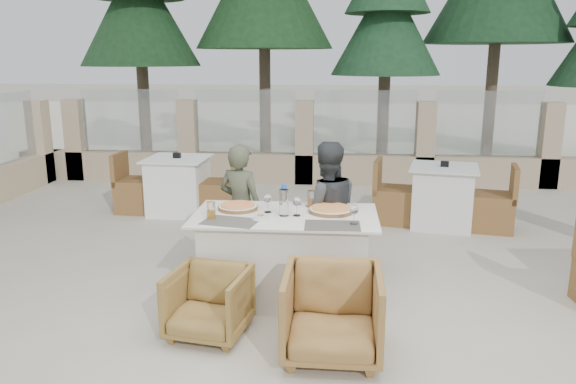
# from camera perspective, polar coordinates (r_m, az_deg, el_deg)

# --- Properties ---
(ground) EXTENTS (80.00, 80.00, 0.00)m
(ground) POSITION_cam_1_polar(r_m,az_deg,el_deg) (5.08, -1.42, -10.90)
(ground) COLOR beige
(ground) RESTS_ON ground
(sand_patch) EXTENTS (30.00, 16.00, 0.01)m
(sand_patch) POSITION_cam_1_polar(r_m,az_deg,el_deg) (18.72, 3.23, 7.08)
(sand_patch) COLOR #FAEECC
(sand_patch) RESTS_ON ground
(perimeter_wall_far) EXTENTS (10.00, 0.34, 1.60)m
(perimeter_wall_far) POSITION_cam_1_polar(r_m,az_deg,el_deg) (9.50, 1.69, 5.66)
(perimeter_wall_far) COLOR tan
(perimeter_wall_far) RESTS_ON ground
(pine_far_left) EXTENTS (2.42, 2.42, 5.50)m
(pine_far_left) POSITION_cam_1_polar(r_m,az_deg,el_deg) (12.29, -14.85, 16.13)
(pine_far_left) COLOR #1B3F1E
(pine_far_left) RESTS_ON ground
(pine_mid_left) EXTENTS (2.86, 2.86, 6.50)m
(pine_mid_left) POSITION_cam_1_polar(r_m,az_deg,el_deg) (12.24, -2.44, 18.91)
(pine_mid_left) COLOR #1D441F
(pine_mid_left) RESTS_ON ground
(pine_centre) EXTENTS (2.20, 2.20, 5.00)m
(pine_centre) POSITION_cam_1_polar(r_m,az_deg,el_deg) (11.84, 9.95, 15.27)
(pine_centre) COLOR #204C2A
(pine_centre) RESTS_ON ground
(dining_table) EXTENTS (1.60, 0.90, 0.77)m
(dining_table) POSITION_cam_1_polar(r_m,az_deg,el_deg) (4.99, -0.29, -6.57)
(dining_table) COLOR silver
(dining_table) RESTS_ON ground
(placemat_near_left) EXTENTS (0.50, 0.39, 0.00)m
(placemat_near_left) POSITION_cam_1_polar(r_m,az_deg,el_deg) (4.69, -5.88, -3.00)
(placemat_near_left) COLOR #58554C
(placemat_near_left) RESTS_ON dining_table
(placemat_near_right) EXTENTS (0.46, 0.31, 0.00)m
(placemat_near_right) POSITION_cam_1_polar(r_m,az_deg,el_deg) (4.57, 4.53, -3.40)
(placemat_near_right) COLOR #4F4B44
(placemat_near_right) RESTS_ON dining_table
(pizza_left) EXTENTS (0.42, 0.42, 0.05)m
(pizza_left) POSITION_cam_1_polar(r_m,az_deg,el_deg) (5.05, -5.11, -1.51)
(pizza_left) COLOR #EE4E20
(pizza_left) RESTS_ON dining_table
(pizza_right) EXTENTS (0.42, 0.42, 0.05)m
(pizza_right) POSITION_cam_1_polar(r_m,az_deg,el_deg) (4.96, 4.39, -1.76)
(pizza_right) COLOR #CF501C
(pizza_right) RESTS_ON dining_table
(water_bottle) EXTENTS (0.10, 0.10, 0.28)m
(water_bottle) POSITION_cam_1_polar(r_m,az_deg,el_deg) (4.80, -0.42, -0.84)
(water_bottle) COLOR #ACC5E3
(water_bottle) RESTS_ON dining_table
(wine_glass_centre) EXTENTS (0.09, 0.09, 0.18)m
(wine_glass_centre) POSITION_cam_1_polar(r_m,az_deg,el_deg) (4.92, -2.07, -1.05)
(wine_glass_centre) COLOR silver
(wine_glass_centre) RESTS_ON dining_table
(wine_glass_near) EXTENTS (0.10, 0.10, 0.18)m
(wine_glass_near) POSITION_cam_1_polar(r_m,az_deg,el_deg) (4.81, 0.90, -1.37)
(wine_glass_near) COLOR white
(wine_glass_near) RESTS_ON dining_table
(wine_glass_corner) EXTENTS (0.10, 0.10, 0.18)m
(wine_glass_corner) POSITION_cam_1_polar(r_m,az_deg,el_deg) (4.59, 6.73, -2.20)
(wine_glass_corner) COLOR white
(wine_glass_corner) RESTS_ON dining_table
(beer_glass_left) EXTENTS (0.09, 0.09, 0.15)m
(beer_glass_left) POSITION_cam_1_polar(r_m,az_deg,el_deg) (4.78, -7.82, -1.85)
(beer_glass_left) COLOR gold
(beer_glass_left) RESTS_ON dining_table
(beer_glass_right) EXTENTS (0.09, 0.09, 0.15)m
(beer_glass_right) POSITION_cam_1_polar(r_m,az_deg,el_deg) (5.11, 2.42, -0.69)
(beer_glass_right) COLOR orange
(beer_glass_right) RESTS_ON dining_table
(olive_dish) EXTENTS (0.14, 0.14, 0.04)m
(olive_dish) POSITION_cam_1_polar(r_m,az_deg,el_deg) (4.73, -2.79, -2.54)
(olive_dish) COLOR silver
(olive_dish) RESTS_ON dining_table
(armchair_far_left) EXTENTS (0.78, 0.79, 0.58)m
(armchair_far_left) POSITION_cam_1_polar(r_m,az_deg,el_deg) (5.71, -5.27, -4.99)
(armchair_far_left) COLOR brown
(armchair_far_left) RESTS_ON ground
(armchair_far_right) EXTENTS (0.71, 0.73, 0.63)m
(armchair_far_right) POSITION_cam_1_polar(r_m,az_deg,el_deg) (5.74, 3.89, -4.61)
(armchair_far_right) COLOR brown
(armchair_far_right) RESTS_ON ground
(armchair_near_left) EXTENTS (0.66, 0.68, 0.53)m
(armchair_near_left) POSITION_cam_1_polar(r_m,az_deg,el_deg) (4.43, -8.07, -11.08)
(armchair_near_left) COLOR olive
(armchair_near_left) RESTS_ON ground
(armchair_near_right) EXTENTS (0.70, 0.72, 0.65)m
(armchair_near_right) POSITION_cam_1_polar(r_m,az_deg,el_deg) (4.09, 4.51, -12.21)
(armchair_near_right) COLOR olive
(armchair_near_right) RESTS_ON ground
(diner_left) EXTENTS (0.55, 0.46, 1.28)m
(diner_left) POSITION_cam_1_polar(r_m,az_deg,el_deg) (5.59, -4.82, -1.63)
(diner_left) COLOR #4D523B
(diner_left) RESTS_ON ground
(diner_right) EXTENTS (0.75, 0.64, 1.35)m
(diner_right) POSITION_cam_1_polar(r_m,az_deg,el_deg) (5.30, 3.88, -2.09)
(diner_right) COLOR #383B3D
(diner_right) RESTS_ON ground
(bg_table_a) EXTENTS (1.67, 0.89, 0.77)m
(bg_table_a) POSITION_cam_1_polar(r_m,az_deg,el_deg) (7.85, -11.08, 0.65)
(bg_table_a) COLOR white
(bg_table_a) RESTS_ON ground
(bg_table_b) EXTENTS (1.77, 1.13, 0.77)m
(bg_table_b) POSITION_cam_1_polar(r_m,az_deg,el_deg) (7.36, 15.43, -0.44)
(bg_table_b) COLOR silver
(bg_table_b) RESTS_ON ground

